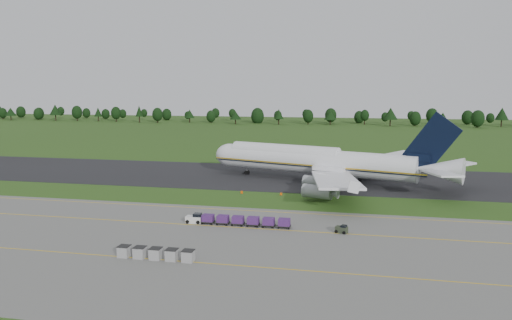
% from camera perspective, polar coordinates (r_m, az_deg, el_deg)
% --- Properties ---
extents(ground, '(600.00, 600.00, 0.00)m').
position_cam_1_polar(ground, '(108.56, -1.69, -4.46)').
color(ground, '#284A16').
rests_on(ground, ground).
extents(apron, '(300.00, 52.00, 0.06)m').
position_cam_1_polar(apron, '(77.09, -7.71, -9.88)').
color(apron, '#63635F').
rests_on(apron, ground).
extents(taxiway, '(300.00, 40.00, 0.08)m').
position_cam_1_polar(taxiway, '(135.39, 1.09, -1.88)').
color(taxiway, black).
rests_on(taxiway, ground).
extents(apron_markings, '(300.00, 30.20, 0.01)m').
position_cam_1_polar(apron_markings, '(83.41, -6.09, -8.41)').
color(apron_markings, '#E4B30D').
rests_on(apron_markings, apron).
extents(tree_line, '(527.83, 21.27, 11.74)m').
position_cam_1_polar(tree_line, '(325.21, 11.74, 4.99)').
color(tree_line, black).
rests_on(tree_line, ground).
extents(aircraft, '(66.36, 61.67, 18.67)m').
position_cam_1_polar(aircraft, '(127.94, 7.28, -0.15)').
color(aircraft, white).
rests_on(aircraft, ground).
extents(baggage_train, '(18.77, 1.70, 1.64)m').
position_cam_1_polar(baggage_train, '(87.93, -2.30, -6.89)').
color(baggage_train, silver).
rests_on(baggage_train, apron).
extents(utility_cart, '(2.21, 1.72, 1.06)m').
position_cam_1_polar(utility_cart, '(84.67, 9.74, -7.87)').
color(utility_cart, '#2C3424').
rests_on(utility_cart, apron).
extents(uld_row, '(11.24, 1.64, 1.62)m').
position_cam_1_polar(uld_row, '(72.59, -11.39, -10.43)').
color(uld_row, gray).
rests_on(uld_row, apron).
extents(edge_markers, '(18.67, 0.30, 0.60)m').
position_cam_1_polar(edge_markers, '(112.08, 2.89, -3.92)').
color(edge_markers, '#F55607').
rests_on(edge_markers, ground).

